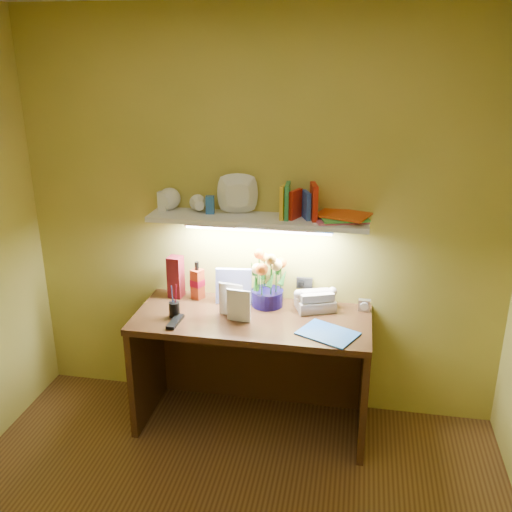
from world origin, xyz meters
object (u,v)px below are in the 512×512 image
Objects in this scene: whisky_bottle at (197,280)px; flower_bouquet at (267,279)px; desk at (252,372)px; telephone at (315,299)px; desk_clock at (364,305)px.

flower_bouquet is at bearing -2.59° from whisky_bottle.
whisky_bottle is (-0.45, 0.02, -0.05)m from flower_bouquet.
flower_bouquet is at bearing 70.97° from desk.
desk is 6.25× the size of telephone.
desk is 4.05× the size of flower_bouquet.
desk_clock is at bearing 17.44° from desk.
desk_clock is (0.65, 0.21, 0.41)m from desk.
flower_bouquet is 1.54× the size of telephone.
flower_bouquet reaches higher than telephone.
whisky_bottle is (-1.04, -0.00, 0.09)m from desk_clock.
telephone is at bearing -1.83° from whisky_bottle.
desk_clock is 1.05m from whisky_bottle.
telephone is at bearing 26.41° from desk.
whisky_bottle is at bearing -177.34° from desk_clock.
telephone is (0.36, 0.18, 0.44)m from desk.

